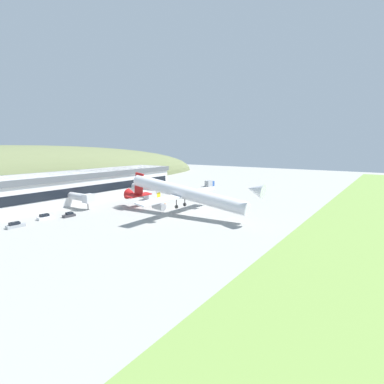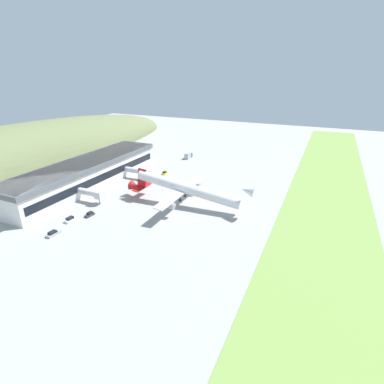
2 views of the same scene
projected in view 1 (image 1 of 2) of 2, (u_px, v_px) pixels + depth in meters
ground_plane at (201, 210)px, 101.92m from camera, size 393.50×393.50×0.00m
grass_strip_foreground at (367, 234)px, 74.40m from camera, size 354.15×31.77×0.08m
hill_backdrop at (10, 189)px, 151.92m from camera, size 308.93×60.43×43.73m
terminal_building at (88, 183)px, 123.23m from camera, size 82.16×18.99×11.35m
jetway_0 at (82, 197)px, 103.34m from camera, size 3.38×11.56×5.43m
jetway_1 at (148, 188)px, 127.38m from camera, size 3.38×15.35×5.43m
cargo_airplane at (183, 193)px, 94.38m from camera, size 37.49×51.80×10.73m
service_car_0 at (15, 225)px, 80.02m from camera, size 4.64×2.11×1.51m
service_car_1 at (176, 193)px, 133.35m from camera, size 3.68×1.74×1.47m
service_car_2 at (45, 217)px, 89.05m from camera, size 4.44×2.13×1.61m
service_car_3 at (69, 215)px, 91.99m from camera, size 3.77×1.80×1.46m
fuel_truck at (209, 184)px, 159.88m from camera, size 6.33×2.49×3.26m
box_truck at (152, 195)px, 122.27m from camera, size 7.86×3.01×3.36m
traffic_cone_0 at (165, 203)px, 112.02m from camera, size 0.52×0.52×0.58m
traffic_cone_1 at (189, 199)px, 120.42m from camera, size 0.52×0.52×0.58m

